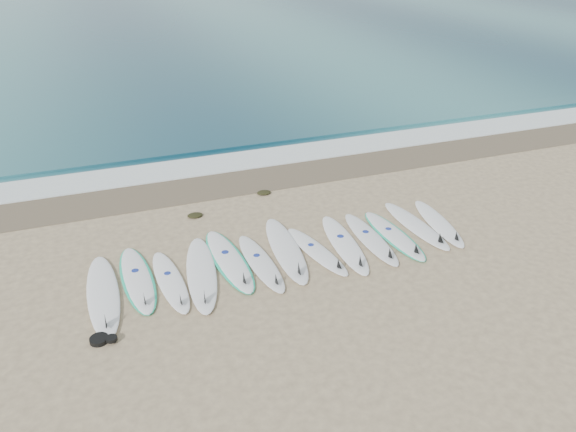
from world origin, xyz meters
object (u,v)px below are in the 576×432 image
object	(u,v)px
surfboard_6	(287,250)
surfboard_12	(440,224)
surfboard_0	(103,296)
leash_coil	(102,339)

from	to	relation	value
surfboard_6	surfboard_12	size ratio (longest dim) A/B	1.19
surfboard_0	surfboard_12	size ratio (longest dim) A/B	1.17
leash_coil	surfboard_6	bearing A→B (deg)	22.41
surfboard_0	surfboard_12	world-z (taller)	surfboard_0
surfboard_0	leash_coil	bearing A→B (deg)	-94.43
surfboard_0	leash_coil	distance (m)	1.28
surfboard_6	surfboard_12	bearing A→B (deg)	4.02
surfboard_12	leash_coil	size ratio (longest dim) A/B	5.38
leash_coil	surfboard_0	bearing A→B (deg)	84.89
surfboard_0	leash_coil	world-z (taller)	surfboard_0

